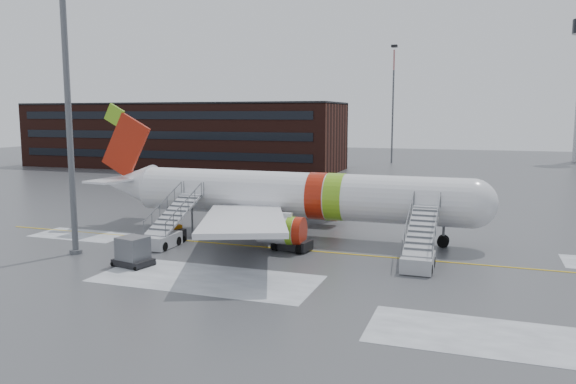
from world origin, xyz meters
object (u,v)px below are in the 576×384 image
at_px(airstair_aft, 166,232).
at_px(pushback_tug, 290,241).
at_px(light_mast_near, 65,53).
at_px(airliner, 285,195).
at_px(uld_container, 133,252).
at_px(baggage_tractor, 174,234).
at_px(airstair_fwd, 419,252).

xyz_separation_m(airstair_aft, pushback_tug, (9.67, 1.67, -0.34)).
relative_size(pushback_tug, light_mast_near, 0.11).
distance_m(airliner, light_mast_near, 19.95).
xyz_separation_m(pushback_tug, uld_container, (-8.57, -7.66, 0.21)).
bearing_deg(uld_container, pushback_tug, 41.81).
distance_m(pushback_tug, baggage_tractor, 9.95).
distance_m(airstair_aft, light_mast_near, 14.92).
bearing_deg(baggage_tractor, uld_container, -79.76).
height_order(airliner, airstair_fwd, airliner).
xyz_separation_m(airliner, baggage_tractor, (-7.86, -4.90, -2.87)).
xyz_separation_m(airstair_aft, baggage_tractor, (-0.28, 1.64, -0.51)).
bearing_deg(uld_container, baggage_tractor, 100.24).
distance_m(airstair_aft, pushback_tug, 9.82).
relative_size(airstair_aft, pushback_tug, 2.49).
relative_size(airstair_aft, baggage_tractor, 2.90).
bearing_deg(airliner, pushback_tug, -66.81).
relative_size(airstair_aft, light_mast_near, 0.27).
height_order(uld_container, baggage_tractor, uld_container).
bearing_deg(pushback_tug, uld_container, -138.19).
bearing_deg(airstair_aft, baggage_tractor, 99.60).
xyz_separation_m(airliner, airstair_fwd, (11.82, -6.54, -2.35)).
relative_size(uld_container, light_mast_near, 0.10).
bearing_deg(baggage_tractor, airliner, 31.94).
height_order(pushback_tug, uld_container, uld_container).
relative_size(airstair_aft, uld_container, 2.79).
relative_size(airliner, airstair_fwd, 4.55).
bearing_deg(airstair_aft, airstair_fwd, 0.00).
bearing_deg(airstair_fwd, baggage_tractor, 175.25).
distance_m(airstair_fwd, pushback_tug, 9.88).
relative_size(airliner, airstair_aft, 4.55).
distance_m(airliner, airstair_fwd, 13.71).
relative_size(airliner, uld_container, 12.71).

